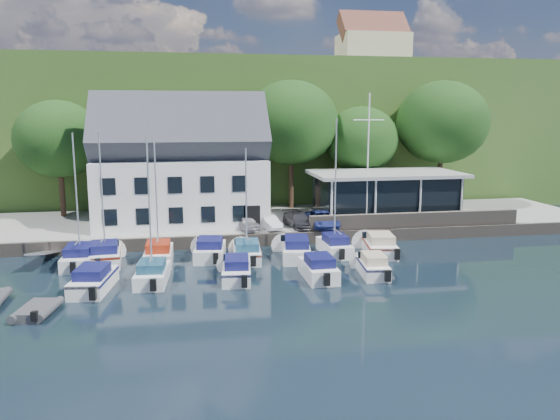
{
  "coord_description": "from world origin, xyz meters",
  "views": [
    {
      "loc": [
        -6.7,
        -30.26,
        10.37
      ],
      "look_at": [
        0.17,
        9.0,
        3.21
      ],
      "focal_mm": 35.0,
      "sensor_mm": 36.0,
      "label": 1
    }
  ],
  "objects_px": {
    "car_silver": "(246,223)",
    "flagpole": "(368,160)",
    "car_dgrey": "(298,220)",
    "boat_r2_3": "(319,266)",
    "boat_r1_3": "(210,248)",
    "boat_r1_4": "(246,199)",
    "boat_r2_2": "(237,268)",
    "boat_r1_6": "(335,192)",
    "boat_r1_5": "(296,247)",
    "boat_r2_1": "(150,213)",
    "boat_r1_7": "(379,243)",
    "boat_r1_1": "(102,196)",
    "boat_r1_2": "(156,196)",
    "dinghy_1": "(37,309)",
    "car_blue": "(322,219)",
    "car_white": "(269,222)",
    "club_pavilion": "(385,195)",
    "boat_r2_4": "(373,264)",
    "boat_r2_0": "(93,278)",
    "harbor_building": "(182,172)"
  },
  "relations": [
    {
      "from": "car_silver",
      "to": "flagpole",
      "type": "bearing_deg",
      "value": -15.71
    },
    {
      "from": "car_dgrey",
      "to": "boat_r2_3",
      "type": "bearing_deg",
      "value": -104.1
    },
    {
      "from": "boat_r1_3",
      "to": "boat_r1_4",
      "type": "xyz_separation_m",
      "value": [
        2.55,
        -0.89,
        3.65
      ]
    },
    {
      "from": "boat_r1_4",
      "to": "boat_r2_2",
      "type": "height_order",
      "value": "boat_r1_4"
    },
    {
      "from": "flagpole",
      "to": "boat_r1_6",
      "type": "bearing_deg",
      "value": -128.6
    },
    {
      "from": "car_dgrey",
      "to": "boat_r1_5",
      "type": "xyz_separation_m",
      "value": [
        -1.41,
        -5.95,
        -0.81
      ]
    },
    {
      "from": "car_dgrey",
      "to": "boat_r2_1",
      "type": "xyz_separation_m",
      "value": [
        -11.3,
        -10.17,
        2.77
      ]
    },
    {
      "from": "car_dgrey",
      "to": "boat_r2_1",
      "type": "bearing_deg",
      "value": -147.03
    },
    {
      "from": "boat_r1_7",
      "to": "boat_r1_4",
      "type": "bearing_deg",
      "value": -169.8
    },
    {
      "from": "flagpole",
      "to": "boat_r1_7",
      "type": "height_order",
      "value": "flagpole"
    },
    {
      "from": "boat_r1_5",
      "to": "boat_r2_1",
      "type": "distance_m",
      "value": 11.33
    },
    {
      "from": "boat_r1_1",
      "to": "boat_r1_4",
      "type": "xyz_separation_m",
      "value": [
        9.76,
        -0.79,
        -0.37
      ]
    },
    {
      "from": "boat_r1_7",
      "to": "boat_r1_1",
      "type": "bearing_deg",
      "value": -172.37
    },
    {
      "from": "boat_r1_2",
      "to": "boat_r1_3",
      "type": "bearing_deg",
      "value": 9.09
    },
    {
      "from": "boat_r1_2",
      "to": "dinghy_1",
      "type": "relative_size",
      "value": 3.17
    },
    {
      "from": "boat_r1_5",
      "to": "boat_r2_1",
      "type": "xyz_separation_m",
      "value": [
        -9.89,
        -4.22,
        3.58
      ]
    },
    {
      "from": "car_blue",
      "to": "boat_r1_6",
      "type": "bearing_deg",
      "value": -94.88
    },
    {
      "from": "boat_r1_7",
      "to": "boat_r2_3",
      "type": "bearing_deg",
      "value": -129.47
    },
    {
      "from": "car_white",
      "to": "boat_r1_2",
      "type": "bearing_deg",
      "value": -161.98
    },
    {
      "from": "club_pavilion",
      "to": "boat_r1_3",
      "type": "relative_size",
      "value": 2.31
    },
    {
      "from": "boat_r1_2",
      "to": "boat_r2_4",
      "type": "height_order",
      "value": "boat_r1_2"
    },
    {
      "from": "boat_r1_3",
      "to": "dinghy_1",
      "type": "relative_size",
      "value": 1.91
    },
    {
      "from": "boat_r1_4",
      "to": "boat_r2_3",
      "type": "bearing_deg",
      "value": -46.58
    },
    {
      "from": "car_white",
      "to": "boat_r2_0",
      "type": "distance_m",
      "value": 16.18
    },
    {
      "from": "car_white",
      "to": "boat_r1_4",
      "type": "bearing_deg",
      "value": -127.14
    },
    {
      "from": "boat_r2_3",
      "to": "car_silver",
      "type": "bearing_deg",
      "value": 107.19
    },
    {
      "from": "boat_r1_5",
      "to": "boat_r2_4",
      "type": "height_order",
      "value": "boat_r1_5"
    },
    {
      "from": "boat_r1_7",
      "to": "boat_r2_2",
      "type": "relative_size",
      "value": 1.06
    },
    {
      "from": "car_white",
      "to": "boat_r2_2",
      "type": "relative_size",
      "value": 0.54
    },
    {
      "from": "car_dgrey",
      "to": "boat_r2_0",
      "type": "bearing_deg",
      "value": -152.03
    },
    {
      "from": "car_blue",
      "to": "boat_r1_5",
      "type": "bearing_deg",
      "value": -122.11
    },
    {
      "from": "boat_r1_5",
      "to": "boat_r2_3",
      "type": "distance_m",
      "value": 5.08
    },
    {
      "from": "boat_r2_4",
      "to": "boat_r2_0",
      "type": "bearing_deg",
      "value": -172.95
    },
    {
      "from": "flagpole",
      "to": "boat_r2_4",
      "type": "height_order",
      "value": "flagpole"
    },
    {
      "from": "car_silver",
      "to": "boat_r1_7",
      "type": "bearing_deg",
      "value": -48.23
    },
    {
      "from": "boat_r1_2",
      "to": "boat_r1_6",
      "type": "xyz_separation_m",
      "value": [
        12.72,
        0.21,
        -0.07
      ]
    },
    {
      "from": "harbor_building",
      "to": "car_blue",
      "type": "bearing_deg",
      "value": -18.35
    },
    {
      "from": "boat_r1_6",
      "to": "boat_r2_3",
      "type": "distance_m",
      "value": 7.3
    },
    {
      "from": "boat_r1_4",
      "to": "boat_r2_0",
      "type": "height_order",
      "value": "boat_r1_4"
    },
    {
      "from": "boat_r2_2",
      "to": "boat_r2_4",
      "type": "distance_m",
      "value": 8.78
    },
    {
      "from": "boat_r2_1",
      "to": "boat_r2_2",
      "type": "height_order",
      "value": "boat_r2_1"
    },
    {
      "from": "car_blue",
      "to": "boat_r2_0",
      "type": "xyz_separation_m",
      "value": [
        -16.59,
        -10.65,
        -0.95
      ]
    },
    {
      "from": "boat_r2_0",
      "to": "boat_r2_4",
      "type": "xyz_separation_m",
      "value": [
        17.29,
        0.15,
        -0.05
      ]
    },
    {
      "from": "harbor_building",
      "to": "boat_r1_4",
      "type": "bearing_deg",
      "value": -64.69
    },
    {
      "from": "boat_r1_1",
      "to": "boat_r1_6",
      "type": "height_order",
      "value": "boat_r1_1"
    },
    {
      "from": "boat_r2_3",
      "to": "dinghy_1",
      "type": "xyz_separation_m",
      "value": [
        -15.91,
        -3.74,
        -0.42
      ]
    },
    {
      "from": "club_pavilion",
      "to": "boat_r1_4",
      "type": "relative_size",
      "value": 1.49
    },
    {
      "from": "boat_r2_0",
      "to": "dinghy_1",
      "type": "height_order",
      "value": "boat_r2_0"
    },
    {
      "from": "boat_r1_1",
      "to": "boat_r2_3",
      "type": "relative_size",
      "value": 1.69
    },
    {
      "from": "club_pavilion",
      "to": "boat_r2_3",
      "type": "xyz_separation_m",
      "value": [
        -9.57,
        -13.9,
        -2.28
      ]
    }
  ]
}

